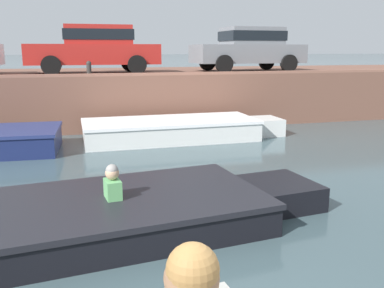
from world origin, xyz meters
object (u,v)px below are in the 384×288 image
at_px(boat_moored_central_white, 179,129).
at_px(motorboat_passing, 69,220).
at_px(car_right_inner_grey, 249,47).
at_px(car_centre_red, 95,47).
at_px(mooring_bollard_mid, 89,68).

distance_m(boat_moored_central_white, motorboat_passing, 6.56).
bearing_deg(car_right_inner_grey, car_centre_red, -179.99).
distance_m(car_centre_red, car_right_inner_grey, 5.42).
bearing_deg(mooring_bollard_mid, car_right_inner_grey, 14.68).
bearing_deg(boat_moored_central_white, mooring_bollard_mid, 144.24).
distance_m(motorboat_passing, car_centre_red, 9.36).
relative_size(car_centre_red, car_right_inner_grey, 1.07).
bearing_deg(mooring_bollard_mid, boat_moored_central_white, -35.76).
distance_m(car_right_inner_grey, mooring_bollard_mid, 5.92).
bearing_deg(car_centre_red, boat_moored_central_white, -57.07).
bearing_deg(boat_moored_central_white, car_centre_red, 122.93).
xyz_separation_m(boat_moored_central_white, mooring_bollard_mid, (-2.32, 1.67, 1.66)).
height_order(motorboat_passing, mooring_bollard_mid, mooring_bollard_mid).
xyz_separation_m(motorboat_passing, car_right_inner_grey, (6.31, 9.03, 2.31)).
relative_size(car_right_inner_grey, mooring_bollard_mid, 8.90).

